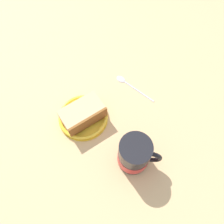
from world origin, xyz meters
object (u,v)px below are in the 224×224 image
(small_plate, at_px, (83,117))
(teaspoon, at_px, (127,83))
(cake_slice, at_px, (83,114))
(tea_mug, at_px, (135,155))

(small_plate, xyz_separation_m, teaspoon, (0.17, -0.03, -0.00))
(cake_slice, distance_m, teaspoon, 0.18)
(teaspoon, bearing_deg, cake_slice, 169.31)
(cake_slice, bearing_deg, tea_mug, -95.25)
(small_plate, height_order, teaspoon, small_plate)
(tea_mug, distance_m, teaspoon, 0.24)
(cake_slice, height_order, teaspoon, cake_slice)
(cake_slice, bearing_deg, teaspoon, -10.69)
(cake_slice, relative_size, teaspoon, 0.94)
(small_plate, relative_size, tea_mug, 1.33)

